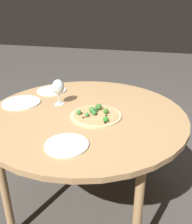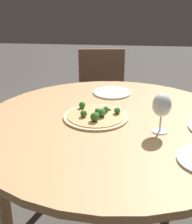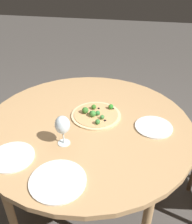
# 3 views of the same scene
# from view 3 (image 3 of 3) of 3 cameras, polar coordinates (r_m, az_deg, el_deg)

# --- Properties ---
(ground_plane) EXTENTS (12.00, 12.00, 0.00)m
(ground_plane) POSITION_cam_3_polar(r_m,az_deg,el_deg) (2.11, -1.58, -19.83)
(ground_plane) COLOR #4C4742
(dining_table) EXTENTS (1.31, 1.31, 0.78)m
(dining_table) POSITION_cam_3_polar(r_m,az_deg,el_deg) (1.60, -1.97, -4.24)
(dining_table) COLOR tan
(dining_table) RESTS_ON ground_plane
(pizza) EXTENTS (0.32, 0.32, 0.06)m
(pizza) POSITION_cam_3_polar(r_m,az_deg,el_deg) (1.61, -0.05, -0.56)
(pizza) COLOR #DBBC89
(pizza) RESTS_ON dining_table
(wine_glass) EXTENTS (0.08, 0.08, 0.18)m
(wine_glass) POSITION_cam_3_polar(r_m,az_deg,el_deg) (1.34, -7.67, -3.04)
(wine_glass) COLOR silver
(wine_glass) RESTS_ON dining_table
(plate_near) EXTENTS (0.23, 0.23, 0.01)m
(plate_near) POSITION_cam_3_polar(r_m,az_deg,el_deg) (1.39, -18.65, -9.68)
(plate_near) COLOR silver
(plate_near) RESTS_ON dining_table
(plate_far) EXTENTS (0.27, 0.27, 0.01)m
(plate_far) POSITION_cam_3_polar(r_m,az_deg,el_deg) (1.22, -8.73, -15.27)
(plate_far) COLOR silver
(plate_far) RESTS_ON dining_table
(plate_side) EXTENTS (0.23, 0.23, 0.01)m
(plate_side) POSITION_cam_3_polar(r_m,az_deg,el_deg) (1.55, 13.04, -3.35)
(plate_side) COLOR silver
(plate_side) RESTS_ON dining_table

